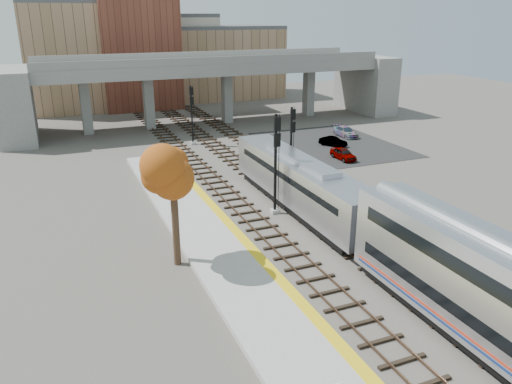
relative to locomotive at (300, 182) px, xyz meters
name	(u,v)px	position (x,y,z in m)	size (l,w,h in m)	color
ground	(368,275)	(-1.00, -10.92, -2.28)	(160.00, 160.00, 0.00)	#47423D
platform	(256,297)	(-8.25, -10.92, -2.10)	(4.50, 60.00, 0.35)	#9E9E99
yellow_strip	(287,287)	(-6.35, -10.92, -1.92)	(0.70, 60.00, 0.01)	yellow
tracks	(289,202)	(-0.07, 1.58, -2.20)	(10.70, 95.00, 0.25)	black
overpass	(212,81)	(3.92, 34.08, 3.53)	(54.00, 12.00, 9.50)	slate
buildings_far	(153,55)	(0.26, 55.65, 5.60)	(43.00, 21.00, 20.60)	#A68060
parking_lot	(331,144)	(13.00, 17.08, -2.26)	(14.00, 18.00, 0.04)	black
locomotive	(300,182)	(0.00, 0.00, 0.00)	(3.02, 19.05, 4.10)	#A8AAB2
signal_mast_near	(276,164)	(-2.10, -0.02, 1.70)	(0.60, 0.64, 7.77)	#9E9E99
signal_mast_mid	(291,147)	(2.00, 5.62, 1.24)	(0.60, 0.64, 7.08)	#9E9E99
signal_mast_far	(192,116)	(-2.10, 23.26, 1.12)	(0.60, 0.64, 6.90)	#9E9E99
tree	(172,173)	(-11.14, -5.25, 3.62)	(3.60, 3.60, 7.95)	#382619
car_a	(343,154)	(10.84, 10.93, -1.63)	(1.44, 3.58, 1.22)	#99999E
car_b	(333,142)	(12.76, 16.22, -1.70)	(1.14, 3.27, 1.08)	#99999E
car_c	(345,132)	(16.70, 19.85, -1.62)	(1.72, 4.22, 1.23)	#99999E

